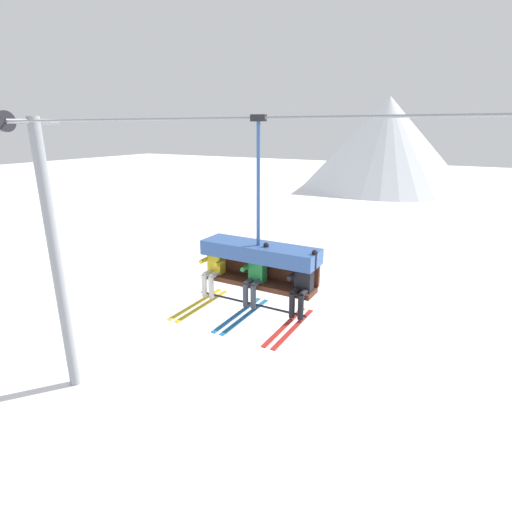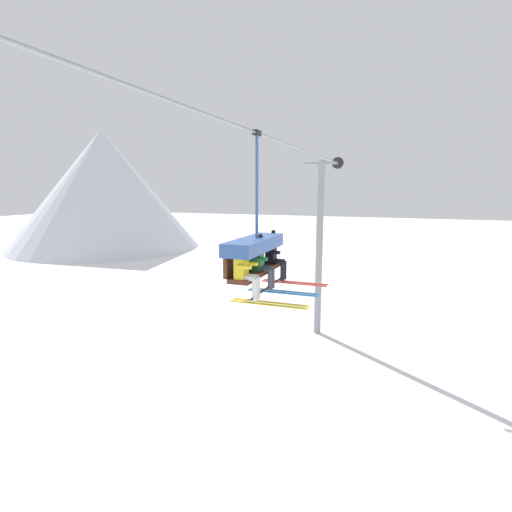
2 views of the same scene
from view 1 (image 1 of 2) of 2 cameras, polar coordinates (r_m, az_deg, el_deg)
The scene contains 8 objects.
ground_plane at distance 11.76m, azimuth 5.36°, elevation -29.21°, with size 200.00×200.00×0.00m, color white.
mountain_peak_west at distance 62.67m, azimuth 18.06°, elevation 15.02°, with size 23.73×23.73×12.84m.
lift_tower_near at distance 14.16m, azimuth -26.79°, elevation -0.12°, with size 0.36×1.88×9.04m.
lift_cable at distance 6.89m, azimuth 14.13°, elevation 18.75°, with size 21.12×0.05×0.05m.
chairlift_chair at distance 8.02m, azimuth 0.57°, elevation -0.17°, with size 2.44×0.74×3.59m.
skier_yellow at distance 8.45m, azimuth -6.16°, elevation -1.59°, with size 0.46×1.70×1.23m.
skier_green at distance 7.93m, azimuth -0.15°, elevation -2.62°, with size 0.48×1.70×1.34m.
skier_black at distance 7.53m, azimuth 6.56°, elevation -3.90°, with size 0.48×1.70×1.34m.
Camera 1 is at (3.03, -7.43, 8.59)m, focal length 28.00 mm.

